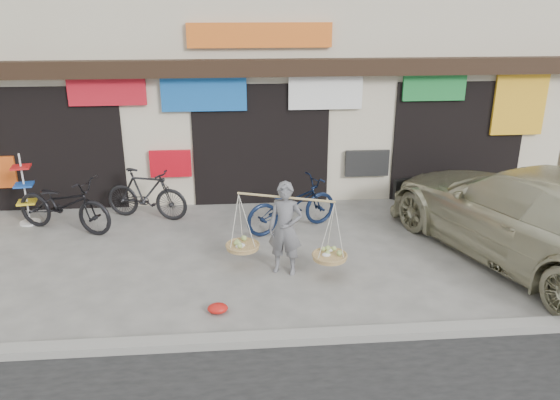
{
  "coord_description": "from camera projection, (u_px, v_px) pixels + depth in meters",
  "views": [
    {
      "loc": [
        -0.59,
        -8.27,
        4.36
      ],
      "look_at": [
        0.2,
        0.9,
        1.0
      ],
      "focal_mm": 35.0,
      "sensor_mm": 36.0,
      "label": 1
    }
  ],
  "objects": [
    {
      "name": "bike_0",
      "position": [
        64.0,
        204.0,
        10.83
      ],
      "size": [
        2.27,
        1.53,
        1.13
      ],
      "primitive_type": "imported",
      "rotation": [
        0.0,
        0.0,
        1.17
      ],
      "color": "black",
      "rests_on": "ground"
    },
    {
      "name": "street_vendor",
      "position": [
        285.0,
        232.0,
        9.08
      ],
      "size": [
        1.99,
        1.08,
        1.61
      ],
      "rotation": [
        0.0,
        0.0,
        -0.35
      ],
      "color": "slate",
      "rests_on": "ground"
    },
    {
      "name": "bike_1",
      "position": [
        146.0,
        194.0,
        11.46
      ],
      "size": [
        1.89,
        1.06,
        1.09
      ],
      "primitive_type": "imported",
      "rotation": [
        0.0,
        0.0,
        1.25
      ],
      "color": "black",
      "rests_on": "ground"
    },
    {
      "name": "display_rack",
      "position": [
        26.0,
        196.0,
        11.17
      ],
      "size": [
        0.41,
        0.41,
        1.5
      ],
      "rotation": [
        0.0,
        0.0,
        0.16
      ],
      "color": "silver",
      "rests_on": "ground"
    },
    {
      "name": "red_bag",
      "position": [
        218.0,
        308.0,
        8.09
      ],
      "size": [
        0.31,
        0.25,
        0.14
      ],
      "primitive_type": "ellipsoid",
      "color": "red",
      "rests_on": "ground"
    },
    {
      "name": "shophouse_block",
      "position": [
        254.0,
        39.0,
        14.11
      ],
      "size": [
        14.0,
        6.32,
        7.0
      ],
      "color": "beige",
      "rests_on": "ground"
    },
    {
      "name": "kerb",
      "position": [
        284.0,
        338.0,
        7.39
      ],
      "size": [
        70.0,
        0.25,
        0.12
      ],
      "primitive_type": "cube",
      "color": "gray",
      "rests_on": "ground"
    },
    {
      "name": "bike_2",
      "position": [
        292.0,
        205.0,
        10.89
      ],
      "size": [
        2.12,
        1.47,
        1.06
      ],
      "primitive_type": "imported",
      "rotation": [
        0.0,
        0.0,
        2.0
      ],
      "color": "#0E1933",
      "rests_on": "ground"
    },
    {
      "name": "ground",
      "position": [
        273.0,
        273.0,
        9.28
      ],
      "size": [
        70.0,
        70.0,
        0.0
      ],
      "primitive_type": "plane",
      "color": "gray",
      "rests_on": "ground"
    },
    {
      "name": "suv",
      "position": [
        530.0,
        215.0,
        9.51
      ],
      "size": [
        4.2,
        6.34,
        1.71
      ],
      "rotation": [
        0.0,
        0.0,
        3.48
      ],
      "color": "#C0BC9A",
      "rests_on": "ground"
    }
  ]
}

